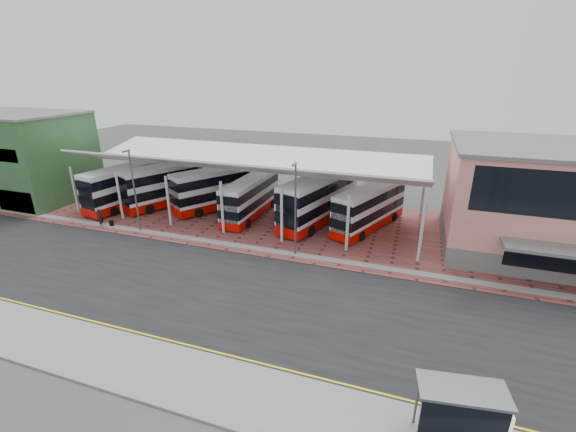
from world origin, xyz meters
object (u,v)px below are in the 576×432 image
(pedestrian, at_px, (101,218))
(bus_4, at_px, (320,199))
(terminal, at_px, (565,202))
(bus_5, at_px, (369,208))
(bus_2, at_px, (220,188))
(bus_1, at_px, (172,184))
(bus_3, at_px, (251,198))
(bus_shelter, at_px, (469,416))
(bus_0, at_px, (130,185))

(pedestrian, bearing_deg, bus_4, -87.69)
(terminal, bearing_deg, bus_5, 178.34)
(bus_2, bearing_deg, bus_4, 29.03)
(bus_5, height_order, pedestrian, bus_5)
(terminal, bearing_deg, bus_4, 178.51)
(bus_1, relative_size, pedestrian, 6.31)
(bus_1, xyz_separation_m, pedestrian, (-2.79, -8.40, -1.45))
(bus_3, distance_m, pedestrian, 15.17)
(terminal, height_order, bus_5, terminal)
(bus_3, xyz_separation_m, bus_shelter, (19.53, -22.33, -0.19))
(bus_2, bearing_deg, bus_shelter, -13.00)
(terminal, distance_m, bus_0, 43.10)
(bus_0, relative_size, bus_5, 1.11)
(bus_5, bearing_deg, bus_1, -158.06)
(bus_4, height_order, bus_5, bus_4)
(terminal, xyz_separation_m, bus_5, (-15.91, 0.46, -2.49))
(bus_4, xyz_separation_m, pedestrian, (-20.40, -8.47, -1.52))
(bus_4, distance_m, bus_5, 5.12)
(bus_1, height_order, bus_3, bus_1)
(bus_1, xyz_separation_m, bus_4, (17.60, 0.07, 0.07))
(terminal, distance_m, bus_3, 28.47)
(bus_4, xyz_separation_m, bus_shelter, (12.19, -23.16, -0.57))
(bus_1, bearing_deg, bus_2, 32.82)
(bus_5, bearing_deg, pedestrian, -139.83)
(terminal, xyz_separation_m, bus_2, (-32.71, 1.11, -2.34))
(bus_1, relative_size, bus_5, 1.10)
(pedestrian, bearing_deg, bus_3, -79.92)
(bus_4, relative_size, bus_shelter, 3.23)
(terminal, relative_size, bus_1, 1.60)
(bus_1, xyz_separation_m, bus_shelter, (29.79, -23.09, -0.49))
(bus_3, distance_m, bus_4, 7.40)
(bus_3, relative_size, bus_shelter, 2.68)
(bus_0, relative_size, bus_2, 1.08)
(bus_0, height_order, bus_1, bus_1)
(bus_3, relative_size, pedestrian, 5.55)
(bus_2, height_order, pedestrian, bus_2)
(terminal, xyz_separation_m, bus_0, (-43.02, -1.35, -2.28))
(terminal, distance_m, pedestrian, 42.33)
(bus_shelter, bearing_deg, bus_1, 133.84)
(bus_0, height_order, bus_2, bus_0)
(bus_0, bearing_deg, bus_3, 14.09)
(bus_2, relative_size, bus_3, 1.06)
(bus_2, height_order, bus_shelter, bus_2)
(bus_5, bearing_deg, bus_2, -160.25)
(bus_3, bearing_deg, bus_shelter, -47.27)
(terminal, xyz_separation_m, bus_4, (-21.02, 0.54, -2.17))
(terminal, xyz_separation_m, bus_3, (-28.36, -0.29, -2.54))
(bus_4, bearing_deg, bus_5, 15.33)
(bus_3, xyz_separation_m, pedestrian, (-13.06, -7.63, -1.15))
(bus_1, bearing_deg, pedestrian, -81.75)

